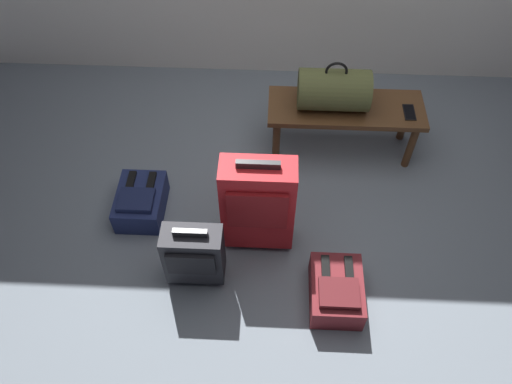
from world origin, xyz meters
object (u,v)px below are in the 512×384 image
Objects in this scene: suitcase_small_charcoal at (194,254)px; backpack_navy at (141,201)px; backpack_maroon at (336,291)px; suitcase_upright_red at (258,204)px; bench at (345,113)px; cell_phone at (409,112)px; duffel_bag_olive at (334,90)px.

suitcase_small_charcoal is 1.21× the size of backpack_navy.
suitcase_upright_red is at bearing 140.18° from backpack_maroon.
suitcase_upright_red is at bearing -124.21° from bench.
suitcase_upright_red is (-0.92, -0.74, -0.04)m from cell_phone.
cell_phone is at bearing 66.55° from backpack_maroon.
duffel_bag_olive is 3.06× the size of cell_phone.
bench is at bearing -0.00° from duffel_bag_olive.
cell_phone reaches higher than bench.
cell_phone is at bearing -4.98° from duffel_bag_olive.
suitcase_small_charcoal is (-1.26, -1.01, -0.16)m from cell_phone.
suitcase_small_charcoal is at bearing -126.27° from duffel_bag_olive.
backpack_navy is (-0.40, 0.45, -0.15)m from suitcase_small_charcoal.
bench is at bearing 50.40° from suitcase_small_charcoal.
suitcase_small_charcoal is (-0.77, -1.05, -0.28)m from duffel_bag_olive.
backpack_maroon is (-0.48, -1.11, -0.30)m from cell_phone.
suitcase_small_charcoal reaches higher than cell_phone.
suitcase_upright_red is 0.80m from backpack_navy.
backpack_navy is at bearing -161.55° from cell_phone.
suitcase_small_charcoal is 0.62m from backpack_navy.
backpack_maroon is at bearing -113.45° from cell_phone.
duffel_bag_olive is 0.63× the size of suitcase_upright_red.
cell_phone is 0.38× the size of backpack_navy.
bench is 1.36m from suitcase_small_charcoal.
backpack_maroon and backpack_navy have the same top height.
backpack_navy is at bearing -152.98° from duffel_bag_olive.
backpack_maroon is at bearing -89.62° from duffel_bag_olive.
cell_phone reaches higher than backpack_navy.
bench is at bearing 25.19° from backpack_navy.
duffel_bag_olive is 0.91m from suitcase_upright_red.
suitcase_upright_red is 1.52× the size of suitcase_small_charcoal.
suitcase_upright_red is 1.85× the size of backpack_navy.
bench is 1.18m from backpack_maroon.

